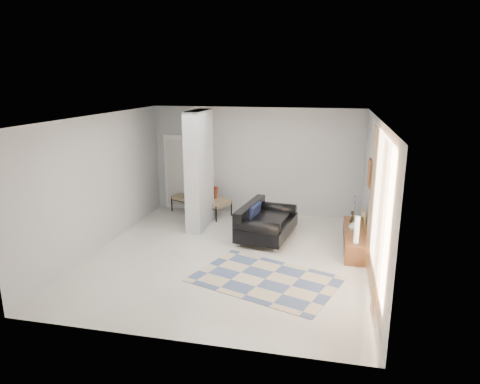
# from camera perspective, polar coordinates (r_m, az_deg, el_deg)

# --- Properties ---
(floor) EXTENTS (6.00, 6.00, 0.00)m
(floor) POSITION_cam_1_polar(r_m,az_deg,el_deg) (8.82, -1.52, -8.49)
(floor) COLOR beige
(floor) RESTS_ON ground
(ceiling) EXTENTS (6.00, 6.00, 0.00)m
(ceiling) POSITION_cam_1_polar(r_m,az_deg,el_deg) (8.13, -1.65, 9.95)
(ceiling) COLOR white
(ceiling) RESTS_ON wall_back
(wall_back) EXTENTS (6.00, 0.00, 6.00)m
(wall_back) POSITION_cam_1_polar(r_m,az_deg,el_deg) (11.23, 2.11, 4.09)
(wall_back) COLOR #B9BCBE
(wall_back) RESTS_ON ground
(wall_front) EXTENTS (6.00, 0.00, 6.00)m
(wall_front) POSITION_cam_1_polar(r_m,az_deg,el_deg) (5.64, -8.98, -7.11)
(wall_front) COLOR #B9BCBE
(wall_front) RESTS_ON ground
(wall_left) EXTENTS (0.00, 6.00, 6.00)m
(wall_left) POSITION_cam_1_polar(r_m,az_deg,el_deg) (9.40, -18.08, 1.23)
(wall_left) COLOR #B9BCBE
(wall_left) RESTS_ON ground
(wall_right) EXTENTS (0.00, 6.00, 6.00)m
(wall_right) POSITION_cam_1_polar(r_m,az_deg,el_deg) (8.17, 17.48, -0.70)
(wall_right) COLOR #B9BCBE
(wall_right) RESTS_ON ground
(partition_column) EXTENTS (0.35, 1.20, 2.80)m
(partition_column) POSITION_cam_1_polar(r_m,az_deg,el_deg) (10.16, -5.44, 2.89)
(partition_column) COLOR silver
(partition_column) RESTS_ON floor
(hallway_door) EXTENTS (0.85, 0.06, 2.04)m
(hallway_door) POSITION_cam_1_polar(r_m,az_deg,el_deg) (11.82, -8.02, 2.62)
(hallway_door) COLOR white
(hallway_door) RESTS_ON floor
(curtain) EXTENTS (0.00, 2.55, 2.55)m
(curtain) POSITION_cam_1_polar(r_m,az_deg,el_deg) (7.05, 17.61, -2.72)
(curtain) COLOR orange
(curtain) RESTS_ON wall_right
(wall_art) EXTENTS (0.04, 0.45, 0.55)m
(wall_art) POSITION_cam_1_polar(r_m,az_deg,el_deg) (9.06, 16.93, 2.45)
(wall_art) COLOR #3D1D10
(wall_art) RESTS_ON wall_right
(media_console) EXTENTS (0.45, 1.94, 0.80)m
(media_console) POSITION_cam_1_polar(r_m,az_deg,el_deg) (9.45, 15.05, -6.06)
(media_console) COLOR brown
(media_console) RESTS_ON floor
(loveseat) EXTENTS (1.25, 1.86, 0.76)m
(loveseat) POSITION_cam_1_polar(r_m,az_deg,el_deg) (9.71, 3.25, -4.08)
(loveseat) COLOR silver
(loveseat) RESTS_ON floor
(daybed) EXTENTS (1.72, 1.24, 0.77)m
(daybed) POSITION_cam_1_polar(r_m,az_deg,el_deg) (11.45, -5.24, -0.78)
(daybed) COLOR black
(daybed) RESTS_ON floor
(area_rug) EXTENTS (2.89, 2.37, 0.01)m
(area_rug) POSITION_cam_1_polar(r_m,az_deg,el_deg) (7.86, 3.39, -11.53)
(area_rug) COLOR beige
(area_rug) RESTS_ON floor
(cylinder_lamp) EXTENTS (0.10, 0.10, 0.54)m
(cylinder_lamp) POSITION_cam_1_polar(r_m,az_deg,el_deg) (8.61, 15.31, -4.87)
(cylinder_lamp) COLOR silver
(cylinder_lamp) RESTS_ON media_console
(bronze_figurine) EXTENTS (0.14, 0.14, 0.25)m
(bronze_figurine) POSITION_cam_1_polar(r_m,az_deg,el_deg) (9.86, 14.77, -3.18)
(bronze_figurine) COLOR black
(bronze_figurine) RESTS_ON media_console
(vase) EXTENTS (0.23, 0.23, 0.21)m
(vase) POSITION_cam_1_polar(r_m,az_deg,el_deg) (9.33, 14.87, -4.34)
(vase) COLOR #B9C4BE
(vase) RESTS_ON media_console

